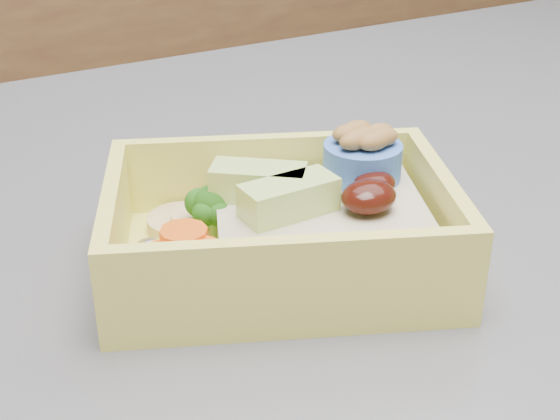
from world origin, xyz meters
TOP-DOWN VIEW (x-y plane):
  - bento_box at (-0.16, -0.07)m, footprint 0.21×0.19m

SIDE VIEW (x-z plane):
  - bento_box at x=-0.16m, z-range 0.91..0.98m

